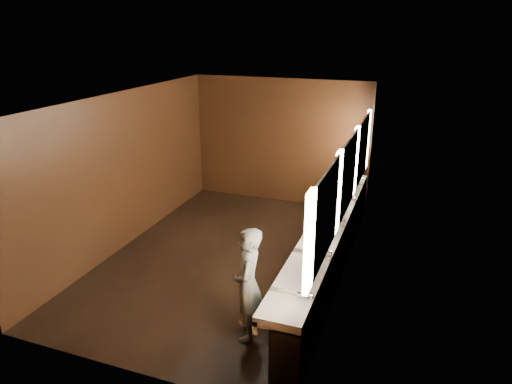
% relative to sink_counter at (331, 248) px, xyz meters
% --- Properties ---
extents(floor, '(6.00, 6.00, 0.00)m').
position_rel_sink_counter_xyz_m(floor, '(-1.79, 0.00, -0.50)').
color(floor, black).
rests_on(floor, ground).
extents(ceiling, '(4.00, 6.00, 0.02)m').
position_rel_sink_counter_xyz_m(ceiling, '(-1.79, 0.00, 2.30)').
color(ceiling, '#2D2D2B').
rests_on(ceiling, wall_back).
extents(wall_back, '(4.00, 0.02, 2.80)m').
position_rel_sink_counter_xyz_m(wall_back, '(-1.79, 3.00, 0.90)').
color(wall_back, black).
rests_on(wall_back, floor).
extents(wall_front, '(4.00, 0.02, 2.80)m').
position_rel_sink_counter_xyz_m(wall_front, '(-1.79, -3.00, 0.90)').
color(wall_front, black).
rests_on(wall_front, floor).
extents(wall_left, '(0.02, 6.00, 2.80)m').
position_rel_sink_counter_xyz_m(wall_left, '(-3.79, 0.00, 0.90)').
color(wall_left, black).
rests_on(wall_left, floor).
extents(wall_right, '(0.02, 6.00, 2.80)m').
position_rel_sink_counter_xyz_m(wall_right, '(0.21, 0.00, 0.90)').
color(wall_right, black).
rests_on(wall_right, floor).
extents(sink_counter, '(0.55, 5.40, 1.01)m').
position_rel_sink_counter_xyz_m(sink_counter, '(0.00, 0.00, 0.00)').
color(sink_counter, black).
rests_on(sink_counter, floor).
extents(mirror_band, '(0.06, 5.03, 1.15)m').
position_rel_sink_counter_xyz_m(mirror_band, '(0.19, -0.00, 1.25)').
color(mirror_band, '#FDE2BD').
rests_on(mirror_band, wall_right).
extents(person, '(0.49, 0.64, 1.54)m').
position_rel_sink_counter_xyz_m(person, '(-0.70, -1.89, 0.28)').
color(person, '#8DBDD2').
rests_on(person, floor).
extents(trash_bin, '(0.48, 0.48, 0.59)m').
position_rel_sink_counter_xyz_m(trash_bin, '(-0.22, -1.86, -0.20)').
color(trash_bin, black).
rests_on(trash_bin, floor).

